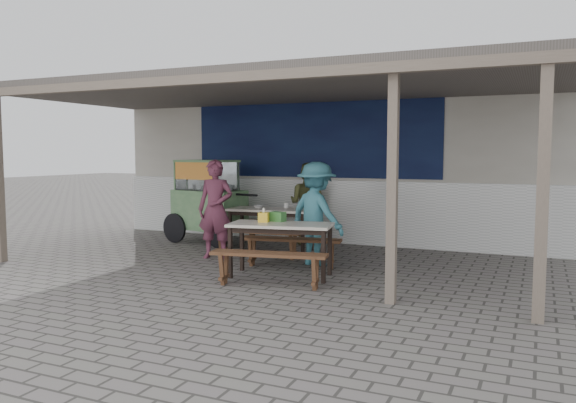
% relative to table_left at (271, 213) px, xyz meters
% --- Properties ---
extents(ground, '(60.00, 60.00, 0.00)m').
position_rel_table_left_xyz_m(ground, '(0.42, -1.65, -0.67)').
color(ground, '#605D57').
rests_on(ground, ground).
extents(back_wall, '(9.00, 1.28, 3.50)m').
position_rel_table_left_xyz_m(back_wall, '(0.42, 1.93, 1.05)').
color(back_wall, beige).
rests_on(back_wall, ground).
extents(warung_roof, '(9.00, 4.21, 2.81)m').
position_rel_table_left_xyz_m(warung_roof, '(0.44, -0.75, 2.04)').
color(warung_roof, '#544E48').
rests_on(warung_roof, ground).
extents(table_left, '(1.51, 0.76, 0.75)m').
position_rel_table_left_xyz_m(table_left, '(0.00, 0.00, 0.00)').
color(table_left, silver).
rests_on(table_left, ground).
extents(bench_left_street, '(1.58, 0.42, 0.45)m').
position_rel_table_left_xyz_m(bench_left_street, '(0.06, -0.65, -0.33)').
color(bench_left_street, brown).
rests_on(bench_left_street, ground).
extents(bench_left_wall, '(1.58, 0.42, 0.45)m').
position_rel_table_left_xyz_m(bench_left_wall, '(-0.06, 0.65, -0.33)').
color(bench_left_wall, brown).
rests_on(bench_left_wall, ground).
extents(table_right, '(1.51, 0.89, 0.75)m').
position_rel_table_left_xyz_m(table_right, '(1.03, -1.80, -0.00)').
color(table_right, silver).
rests_on(table_right, ground).
extents(bench_right_street, '(1.55, 0.56, 0.45)m').
position_rel_table_left_xyz_m(bench_right_street, '(1.15, -2.42, -0.33)').
color(bench_right_street, brown).
rests_on(bench_right_street, ground).
extents(bench_right_wall, '(1.55, 0.56, 0.45)m').
position_rel_table_left_xyz_m(bench_right_wall, '(0.91, -1.19, -0.33)').
color(bench_right_wall, brown).
rests_on(bench_right_wall, ground).
extents(vendor_cart, '(2.05, 1.03, 1.59)m').
position_rel_table_left_xyz_m(vendor_cart, '(-1.49, 0.32, 0.19)').
color(vendor_cart, '#749D69').
rests_on(vendor_cart, ground).
extents(patron_street_side, '(0.65, 0.48, 1.62)m').
position_rel_table_left_xyz_m(patron_street_side, '(-0.52, -0.99, 0.14)').
color(patron_street_side, brown).
rests_on(patron_street_side, ground).
extents(patron_wall_side, '(0.81, 0.66, 1.54)m').
position_rel_table_left_xyz_m(patron_wall_side, '(0.30, 0.95, 0.10)').
color(patron_wall_side, brown).
rests_on(patron_wall_side, ground).
extents(patron_right_table, '(1.18, 0.96, 1.59)m').
position_rel_table_left_xyz_m(patron_right_table, '(1.19, -0.83, 0.12)').
color(patron_right_table, teal).
rests_on(patron_right_table, ground).
extents(tissue_box, '(0.17, 0.17, 0.14)m').
position_rel_table_left_xyz_m(tissue_box, '(0.75, -1.77, 0.15)').
color(tissue_box, yellow).
rests_on(tissue_box, table_right).
extents(donation_box, '(0.23, 0.17, 0.14)m').
position_rel_table_left_xyz_m(donation_box, '(0.90, -1.61, 0.15)').
color(donation_box, '#377634').
rests_on(donation_box, table_right).
extents(condiment_jar, '(0.08, 0.08, 0.09)m').
position_rel_table_left_xyz_m(condiment_jar, '(0.20, 0.21, 0.12)').
color(condiment_jar, white).
rests_on(condiment_jar, table_left).
extents(condiment_bowl, '(0.18, 0.18, 0.04)m').
position_rel_table_left_xyz_m(condiment_bowl, '(-0.27, 0.06, 0.10)').
color(condiment_bowl, white).
rests_on(condiment_bowl, table_left).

